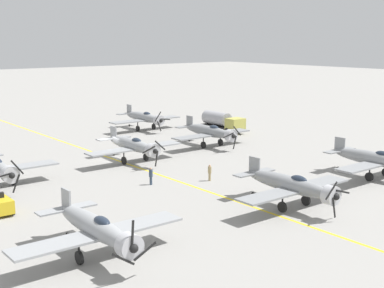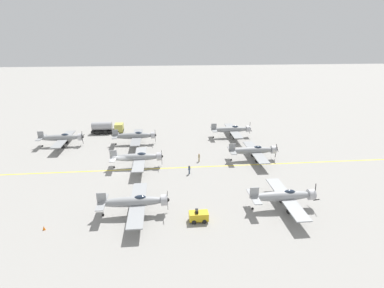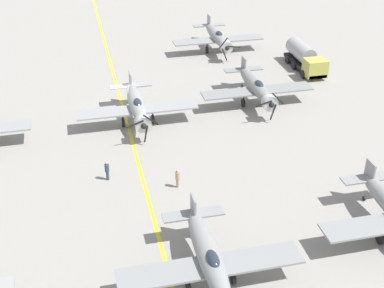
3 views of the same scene
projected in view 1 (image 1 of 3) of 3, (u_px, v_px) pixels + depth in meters
The scene contains 12 objects.
ground_plane at pixel (111, 158), 64.60m from camera, with size 400.00×400.00×0.00m, color gray.
taxiway_stripe at pixel (111, 158), 64.60m from camera, with size 0.30×160.00×0.01m, color yellow.
airplane_far_right at pixel (97, 228), 34.96m from camera, with size 12.00×9.98×3.80m.
airplane_far_center at pixel (292, 185), 45.26m from camera, with size 12.00×9.98×3.65m.
airplane_mid_left at pixel (210, 132), 71.24m from camera, with size 12.00×9.98×3.65m.
airplane_mid_center at pixel (133, 145), 62.17m from camera, with size 12.00×9.98×3.65m.
airplane_far_left at pixel (376, 159), 54.98m from camera, with size 12.00×9.98×3.78m.
airplane_near_left at pixel (144, 118), 84.08m from camera, with size 12.00×9.98×3.65m.
fuel_tanker at pixel (222, 122), 82.87m from camera, with size 2.67×8.00×2.98m.
tow_tractor at pixel (1, 205), 43.77m from camera, with size 1.57×2.60×1.79m.
ground_crew_walking at pixel (210, 172), 54.16m from camera, with size 0.37×0.37×1.69m.
ground_crew_inspecting at pixel (151, 175), 52.68m from camera, with size 0.38×0.38×1.74m.
Camera 1 is at (31.31, 55.61, 14.17)m, focal length 50.00 mm.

